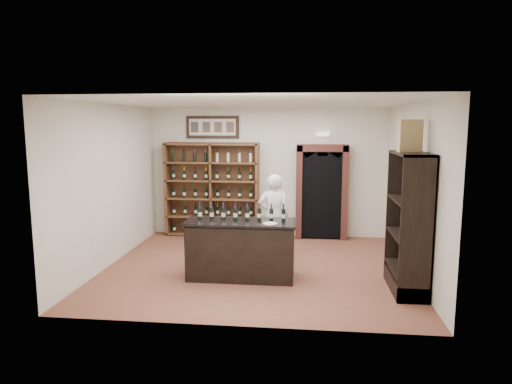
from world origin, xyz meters
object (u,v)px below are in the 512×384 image
wine_crate (410,136)px  tasting_counter (241,250)px  wine_shelf (212,189)px  counter_bottle_0 (200,213)px  shopkeeper (274,216)px  side_cabinet (409,244)px

wine_crate → tasting_counter: bearing=165.7°
wine_shelf → counter_bottle_0: size_ratio=7.33×
wine_shelf → shopkeeper: wine_shelf is taller
shopkeeper → wine_crate: (2.19, -1.49, 1.61)m
shopkeeper → wine_crate: bearing=140.0°
tasting_counter → counter_bottle_0: bearing=175.9°
side_cabinet → wine_crate: 1.70m
counter_bottle_0 → wine_crate: (3.38, -0.32, 1.34)m
tasting_counter → shopkeeper: (0.47, 1.22, 0.34)m
tasting_counter → side_cabinet: bearing=-6.3°
counter_bottle_0 → side_cabinet: 3.48m
wine_crate → counter_bottle_0: bearing=166.1°
tasting_counter → wine_crate: bearing=-5.7°
tasting_counter → shopkeeper: shopkeeper is taller
side_cabinet → wine_crate: size_ratio=4.43×
tasting_counter → side_cabinet: (2.72, -0.30, 0.26)m
wine_shelf → wine_crate: 5.11m
wine_crate → side_cabinet: bearing=-37.5°
side_cabinet → shopkeeper: 2.72m
side_cabinet → tasting_counter: bearing=173.7°
wine_shelf → tasting_counter: bearing=-69.4°
wine_shelf → counter_bottle_0: wine_shelf is taller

